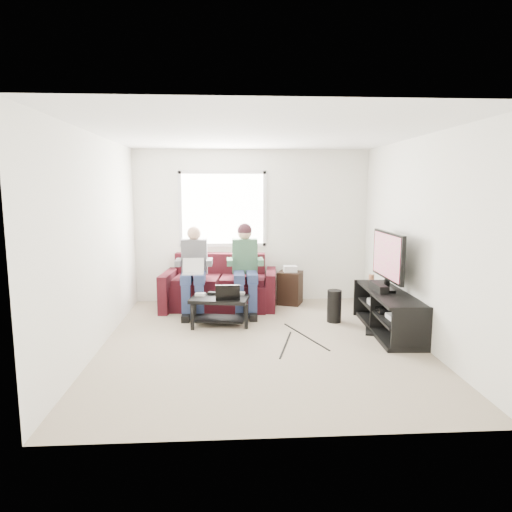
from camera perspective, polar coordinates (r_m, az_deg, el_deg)
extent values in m
plane|color=tan|center=(5.93, 0.68, -10.76)|extent=(4.50, 4.50, 0.00)
plane|color=white|center=(5.63, 0.73, 15.06)|extent=(4.50, 4.50, 0.00)
plane|color=white|center=(7.87, -0.51, 3.73)|extent=(4.50, 0.00, 4.50)
plane|color=white|center=(3.42, 3.49, -2.61)|extent=(4.50, 0.00, 4.50)
plane|color=white|center=(5.84, -19.27, 1.57)|extent=(0.00, 4.50, 4.50)
plane|color=white|center=(6.12, 19.74, 1.84)|extent=(0.00, 4.50, 4.50)
cube|color=white|center=(7.83, -4.18, 5.89)|extent=(1.40, 0.01, 1.20)
cube|color=silver|center=(7.82, -4.18, 5.88)|extent=(1.48, 0.04, 1.28)
cube|color=#3F0F1B|center=(7.53, -4.49, -4.90)|extent=(1.60, 0.97, 0.42)
cube|color=#3F0F1B|center=(7.79, -4.48, -1.22)|extent=(1.53, 0.37, 0.43)
cube|color=#3F0F1B|center=(7.57, -10.85, -4.25)|extent=(0.25, 0.92, 0.61)
cube|color=#3F0F1B|center=(7.54, 1.88, -4.15)|extent=(0.25, 0.92, 0.61)
cube|color=#3F0F1B|center=(7.47, -7.39, -3.00)|extent=(0.78, 0.76, 0.10)
cube|color=#3F0F1B|center=(7.46, -1.64, -2.95)|extent=(0.78, 0.76, 0.10)
cube|color=navy|center=(7.05, -8.65, -2.73)|extent=(0.16, 0.45, 0.14)
cube|color=navy|center=(7.03, -7.03, -2.72)|extent=(0.16, 0.45, 0.14)
cube|color=navy|center=(6.94, -8.73, -5.72)|extent=(0.13, 0.13, 0.52)
cube|color=navy|center=(6.92, -7.07, -5.72)|extent=(0.13, 0.13, 0.52)
cube|color=slate|center=(7.31, -7.70, -0.08)|extent=(0.40, 0.22, 0.55)
sphere|color=#D8A687|center=(7.28, -7.75, 2.83)|extent=(0.22, 0.22, 0.22)
cube|color=navy|center=(7.02, -2.13, -2.68)|extent=(0.16, 0.45, 0.14)
cube|color=navy|center=(7.03, -0.50, -2.66)|extent=(0.16, 0.45, 0.14)
cube|color=navy|center=(6.91, -2.08, -5.68)|extent=(0.13, 0.13, 0.52)
cube|color=navy|center=(6.92, -0.41, -5.66)|extent=(0.13, 0.13, 0.52)
cube|color=#505253|center=(7.29, -1.42, -0.02)|extent=(0.40, 0.22, 0.55)
sphere|color=#D8A687|center=(7.27, -1.44, 2.89)|extent=(0.22, 0.22, 0.22)
sphere|color=#371B22|center=(7.26, -1.44, 3.20)|extent=(0.23, 0.23, 0.23)
cube|color=black|center=(6.58, -4.59, -5.39)|extent=(0.88, 0.63, 0.05)
cube|color=black|center=(6.65, -4.56, -7.81)|extent=(0.79, 0.53, 0.02)
cube|color=black|center=(6.44, -7.97, -7.62)|extent=(0.05, 0.05, 0.35)
cube|color=black|center=(6.42, -1.24, -7.58)|extent=(0.05, 0.05, 0.35)
cube|color=black|center=(6.86, -7.69, -6.61)|extent=(0.05, 0.05, 0.35)
cube|color=black|center=(6.84, -1.39, -6.57)|extent=(0.05, 0.05, 0.35)
cube|color=silver|center=(6.70, -6.98, -4.79)|extent=(0.15, 0.11, 0.04)
cube|color=black|center=(6.74, -5.42, -4.66)|extent=(0.16, 0.12, 0.04)
cube|color=gray|center=(6.71, -2.01, -4.69)|extent=(0.16, 0.12, 0.04)
cube|color=black|center=(6.48, 16.31, -4.50)|extent=(0.58, 1.69, 0.04)
cube|color=black|center=(6.54, 16.21, -6.71)|extent=(0.54, 1.63, 0.03)
cube|color=black|center=(6.61, 16.12, -8.78)|extent=(0.58, 1.69, 0.06)
cube|color=black|center=(5.81, 18.94, -8.76)|extent=(0.50, 0.06, 0.56)
cube|color=black|center=(7.29, 14.06, -5.06)|extent=(0.50, 0.06, 0.56)
cube|color=black|center=(6.56, 16.03, -3.97)|extent=(0.12, 0.40, 0.04)
cube|color=black|center=(6.55, 16.06, -3.28)|extent=(0.06, 0.06, 0.12)
cube|color=black|center=(6.48, 16.20, 0.05)|extent=(0.05, 1.10, 0.65)
cube|color=#C32D55|center=(6.47, 15.95, 0.05)|extent=(0.01, 1.01, 0.58)
cube|color=black|center=(6.52, 15.04, -3.74)|extent=(0.12, 0.50, 0.10)
cylinder|color=#B1714C|center=(7.03, 14.22, -2.74)|extent=(0.08, 0.08, 0.12)
cube|color=silver|center=(6.17, 17.49, -7.25)|extent=(0.30, 0.22, 0.06)
cube|color=gray|center=(6.80, 15.38, -5.61)|extent=(0.34, 0.26, 0.08)
cube|color=black|center=(6.48, 16.38, -6.39)|extent=(0.38, 0.30, 0.07)
cylinder|color=black|center=(6.83, 9.75, -6.19)|extent=(0.21, 0.21, 0.47)
cube|color=black|center=(6.57, 14.21, -8.97)|extent=(0.28, 0.48, 0.03)
cube|color=black|center=(7.78, 4.26, -3.98)|extent=(0.37, 0.37, 0.55)
cube|color=silver|center=(7.71, 4.29, -1.61)|extent=(0.22, 0.18, 0.10)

